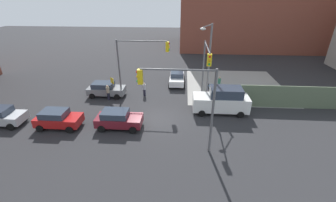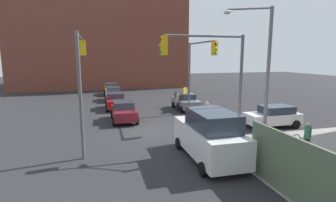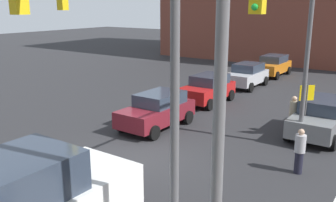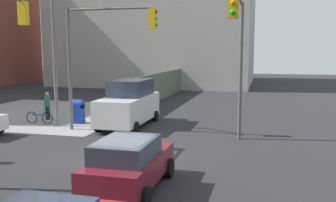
{
  "view_description": "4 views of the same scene",
  "coord_description": "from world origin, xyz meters",
  "px_view_note": "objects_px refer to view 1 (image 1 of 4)",
  "views": [
    {
      "loc": [
        2.33,
        -18.33,
        10.91
      ],
      "look_at": [
        1.2,
        -1.64,
        2.72
      ],
      "focal_mm": 24.0,
      "sensor_mm": 36.0,
      "label": 1
    },
    {
      "loc": [
        18.21,
        -3.58,
        5.28
      ],
      "look_at": [
        1.63,
        0.83,
        2.35
      ],
      "focal_mm": 28.0,
      "sensor_mm": 36.0,
      "label": 2
    },
    {
      "loc": [
        10.17,
        8.33,
        5.61
      ],
      "look_at": [
        -1.13,
        0.38,
        2.01
      ],
      "focal_mm": 40.0,
      "sensor_mm": 36.0,
      "label": 3
    },
    {
      "loc": [
        -13.6,
        -5.57,
        4.23
      ],
      "look_at": [
        0.15,
        -2.05,
        2.34
      ],
      "focal_mm": 40.0,
      "sensor_mm": 36.0,
      "label": 4
    }
  ],
  "objects_px": {
    "hatchback_red": "(58,119)",
    "pedestrian_walking_north": "(219,83)",
    "hatchback_white": "(177,78)",
    "street_lamp_corner": "(208,56)",
    "pedestrian_waiting": "(144,89)",
    "pedestrian_crossing": "(108,92)",
    "hatchback_gray": "(106,89)",
    "mailbox_blue": "(216,92)",
    "bicycle_leaning_on_fence": "(209,88)",
    "bicycle_at_crosswalk": "(106,89)",
    "hatchback_maroon": "(118,119)",
    "traffic_signal_ne_corner": "(205,65)",
    "coupe_silver": "(1,116)",
    "traffic_signal_nw_corner": "(138,58)",
    "traffic_signal_se_corner": "(184,95)",
    "smokestack": "(324,6)",
    "van_white_delivery": "(222,100)"
  },
  "relations": [
    {
      "from": "hatchback_red",
      "to": "pedestrian_walking_north",
      "type": "bearing_deg",
      "value": 31.5
    },
    {
      "from": "hatchback_white",
      "to": "street_lamp_corner",
      "type": "bearing_deg",
      "value": -46.66
    },
    {
      "from": "street_lamp_corner",
      "to": "pedestrian_waiting",
      "type": "relative_size",
      "value": 5.04
    },
    {
      "from": "hatchback_red",
      "to": "pedestrian_waiting",
      "type": "height_order",
      "value": "hatchback_red"
    },
    {
      "from": "pedestrian_crossing",
      "to": "pedestrian_walking_north",
      "type": "distance_m",
      "value": 13.1
    },
    {
      "from": "hatchback_gray",
      "to": "mailbox_blue",
      "type": "bearing_deg",
      "value": 0.86
    },
    {
      "from": "pedestrian_crossing",
      "to": "bicycle_leaning_on_fence",
      "type": "height_order",
      "value": "pedestrian_crossing"
    },
    {
      "from": "hatchback_gray",
      "to": "bicycle_at_crosswalk",
      "type": "bearing_deg",
      "value": 108.97
    },
    {
      "from": "hatchback_maroon",
      "to": "hatchback_white",
      "type": "xyz_separation_m",
      "value": [
        4.82,
        10.74,
        0.0
      ]
    },
    {
      "from": "traffic_signal_ne_corner",
      "to": "mailbox_blue",
      "type": "bearing_deg",
      "value": 54.57
    },
    {
      "from": "traffic_signal_ne_corner",
      "to": "pedestrian_crossing",
      "type": "xyz_separation_m",
      "value": [
        -10.3,
        1.19,
        -3.69
      ]
    },
    {
      "from": "street_lamp_corner",
      "to": "hatchback_maroon",
      "type": "xyz_separation_m",
      "value": [
        -8.21,
        -7.14,
        -3.86
      ]
    },
    {
      "from": "coupe_silver",
      "to": "hatchback_gray",
      "type": "bearing_deg",
      "value": 41.99
    },
    {
      "from": "mailbox_blue",
      "to": "bicycle_leaning_on_fence",
      "type": "height_order",
      "value": "mailbox_blue"
    },
    {
      "from": "hatchback_red",
      "to": "bicycle_at_crosswalk",
      "type": "height_order",
      "value": "hatchback_red"
    },
    {
      "from": "traffic_signal_nw_corner",
      "to": "hatchback_red",
      "type": "bearing_deg",
      "value": -133.42
    },
    {
      "from": "pedestrian_waiting",
      "to": "bicycle_at_crosswalk",
      "type": "height_order",
      "value": "pedestrian_waiting"
    },
    {
      "from": "traffic_signal_nw_corner",
      "to": "pedestrian_crossing",
      "type": "distance_m",
      "value": 5.11
    },
    {
      "from": "bicycle_at_crosswalk",
      "to": "pedestrian_crossing",
      "type": "bearing_deg",
      "value": -65.48
    },
    {
      "from": "mailbox_blue",
      "to": "bicycle_leaning_on_fence",
      "type": "distance_m",
      "value": 2.32
    },
    {
      "from": "traffic_signal_ne_corner",
      "to": "street_lamp_corner",
      "type": "relative_size",
      "value": 0.81
    },
    {
      "from": "traffic_signal_ne_corner",
      "to": "hatchback_red",
      "type": "relative_size",
      "value": 1.68
    },
    {
      "from": "traffic_signal_se_corner",
      "to": "bicycle_at_crosswalk",
      "type": "distance_m",
      "value": 14.65
    },
    {
      "from": "mailbox_blue",
      "to": "hatchback_maroon",
      "type": "height_order",
      "value": "hatchback_maroon"
    },
    {
      "from": "smokestack",
      "to": "traffic_signal_se_corner",
      "type": "height_order",
      "value": "smokestack"
    },
    {
      "from": "smokestack",
      "to": "mailbox_blue",
      "type": "height_order",
      "value": "smokestack"
    },
    {
      "from": "hatchback_gray",
      "to": "traffic_signal_nw_corner",
      "type": "bearing_deg",
      "value": -4.43
    },
    {
      "from": "traffic_signal_se_corner",
      "to": "hatchback_red",
      "type": "relative_size",
      "value": 1.68
    },
    {
      "from": "pedestrian_waiting",
      "to": "hatchback_white",
      "type": "bearing_deg",
      "value": -156.18
    },
    {
      "from": "hatchback_white",
      "to": "hatchback_gray",
      "type": "height_order",
      "value": "same"
    },
    {
      "from": "traffic_signal_ne_corner",
      "to": "pedestrian_crossing",
      "type": "bearing_deg",
      "value": 173.41
    },
    {
      "from": "coupe_silver",
      "to": "pedestrian_walking_north",
      "type": "distance_m",
      "value": 22.61
    },
    {
      "from": "pedestrian_waiting",
      "to": "traffic_signal_ne_corner",
      "type": "bearing_deg",
      "value": 135.38
    },
    {
      "from": "hatchback_red",
      "to": "pedestrian_waiting",
      "type": "xyz_separation_m",
      "value": [
        6.51,
        7.18,
        -0.02
      ]
    },
    {
      "from": "traffic_signal_se_corner",
      "to": "hatchback_gray",
      "type": "relative_size",
      "value": 1.56
    },
    {
      "from": "traffic_signal_ne_corner",
      "to": "pedestrian_walking_north",
      "type": "distance_m",
      "value": 6.47
    },
    {
      "from": "hatchback_gray",
      "to": "van_white_delivery",
      "type": "distance_m",
      "value": 13.01
    },
    {
      "from": "traffic_signal_se_corner",
      "to": "hatchback_red",
      "type": "bearing_deg",
      "value": 167.08
    },
    {
      "from": "traffic_signal_se_corner",
      "to": "pedestrian_walking_north",
      "type": "bearing_deg",
      "value": 70.06
    },
    {
      "from": "traffic_signal_ne_corner",
      "to": "smokestack",
      "type": "bearing_deg",
      "value": 48.2
    },
    {
      "from": "pedestrian_crossing",
      "to": "pedestrian_walking_north",
      "type": "height_order",
      "value": "pedestrian_crossing"
    },
    {
      "from": "street_lamp_corner",
      "to": "mailbox_blue",
      "type": "xyz_separation_m",
      "value": [
        1.17,
        -0.47,
        -3.94
      ]
    },
    {
      "from": "traffic_signal_se_corner",
      "to": "pedestrian_walking_north",
      "type": "height_order",
      "value": "traffic_signal_se_corner"
    },
    {
      "from": "traffic_signal_ne_corner",
      "to": "hatchback_red",
      "type": "height_order",
      "value": "traffic_signal_ne_corner"
    },
    {
      "from": "traffic_signal_nw_corner",
      "to": "pedestrian_waiting",
      "type": "relative_size",
      "value": 4.09
    },
    {
      "from": "pedestrian_crossing",
      "to": "bicycle_at_crosswalk",
      "type": "relative_size",
      "value": 1.0
    },
    {
      "from": "traffic_signal_nw_corner",
      "to": "mailbox_blue",
      "type": "relative_size",
      "value": 4.55
    },
    {
      "from": "smokestack",
      "to": "pedestrian_crossing",
      "type": "xyz_separation_m",
      "value": [
        -34.79,
        -26.2,
        -7.49
      ]
    },
    {
      "from": "van_white_delivery",
      "to": "bicycle_leaning_on_fence",
      "type": "distance_m",
      "value": 5.52
    },
    {
      "from": "traffic_signal_se_corner",
      "to": "pedestrian_waiting",
      "type": "bearing_deg",
      "value": 114.81
    }
  ]
}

